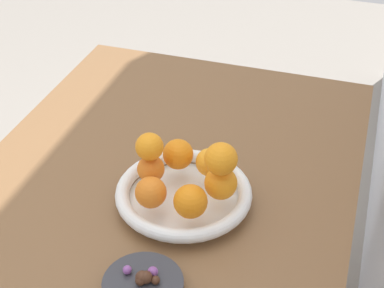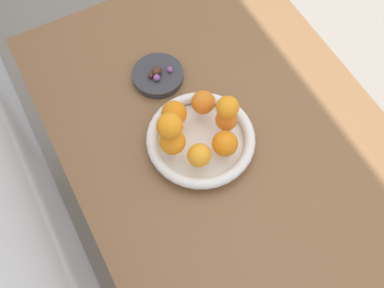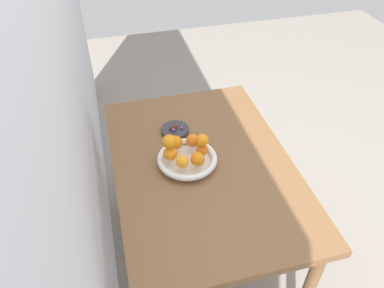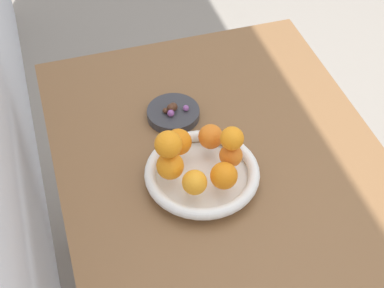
{
  "view_description": "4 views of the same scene",
  "coord_description": "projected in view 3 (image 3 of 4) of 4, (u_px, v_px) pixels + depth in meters",
  "views": [
    {
      "loc": [
        0.81,
        0.34,
        1.48
      ],
      "look_at": [
        0.0,
        0.08,
        0.87
      ],
      "focal_mm": 55.0,
      "sensor_mm": 36.0,
      "label": 1
    },
    {
      "loc": [
        -0.45,
        0.34,
        1.76
      ],
      "look_at": [
        -0.0,
        0.1,
        0.81
      ],
      "focal_mm": 45.0,
      "sensor_mm": 36.0,
      "label": 2
    },
    {
      "loc": [
        -1.12,
        0.34,
        1.86
      ],
      "look_at": [
        0.02,
        0.04,
        0.84
      ],
      "focal_mm": 35.0,
      "sensor_mm": 36.0,
      "label": 3
    },
    {
      "loc": [
        -0.8,
        0.34,
        1.75
      ],
      "look_at": [
        0.05,
        0.08,
        0.83
      ],
      "focal_mm": 55.0,
      "sensor_mm": 36.0,
      "label": 4
    }
  ],
  "objects": [
    {
      "name": "orange_4",
      "position": [
        182.0,
        162.0,
        1.53
      ],
      "size": [
        0.05,
        0.05,
        0.05
      ],
      "primitive_type": "sphere",
      "color": "orange",
      "rests_on": "fruit_bowl"
    },
    {
      "name": "candy_ball_0",
      "position": [
        182.0,
        128.0,
        1.76
      ],
      "size": [
        0.01,
        0.01,
        0.01
      ],
      "primitive_type": "sphere",
      "color": "#8C4C99",
      "rests_on": "candy_dish"
    },
    {
      "name": "ground_plane",
      "position": [
        200.0,
        258.0,
        2.1
      ],
      "size": [
        6.0,
        6.0,
        0.0
      ],
      "primitive_type": "plane",
      "color": "gray"
    },
    {
      "name": "orange_1",
      "position": [
        193.0,
        140.0,
        1.62
      ],
      "size": [
        0.06,
        0.06,
        0.06
      ],
      "primitive_type": "sphere",
      "color": "orange",
      "rests_on": "fruit_bowl"
    },
    {
      "name": "candy_ball_1",
      "position": [
        175.0,
        127.0,
        1.76
      ],
      "size": [
        0.02,
        0.02,
        0.02
      ],
      "primitive_type": "sphere",
      "color": "#8C4C99",
      "rests_on": "candy_dish"
    },
    {
      "name": "candy_ball_6",
      "position": [
        175.0,
        127.0,
        1.75
      ],
      "size": [
        0.02,
        0.02,
        0.02
      ],
      "primitive_type": "sphere",
      "color": "#472819",
      "rests_on": "candy_dish"
    },
    {
      "name": "candy_ball_3",
      "position": [
        171.0,
        128.0,
        1.75
      ],
      "size": [
        0.01,
        0.01,
        0.01
      ],
      "primitive_type": "sphere",
      "color": "#472819",
      "rests_on": "candy_dish"
    },
    {
      "name": "candy_ball_5",
      "position": [
        175.0,
        126.0,
        1.76
      ],
      "size": [
        0.02,
        0.02,
        0.02
      ],
      "primitive_type": "sphere",
      "color": "#472819",
      "rests_on": "candy_dish"
    },
    {
      "name": "orange_7",
      "position": [
        203.0,
        140.0,
        1.55
      ],
      "size": [
        0.05,
        0.05,
        0.05
      ],
      "primitive_type": "sphere",
      "color": "orange",
      "rests_on": "orange_0"
    },
    {
      "name": "orange_5",
      "position": [
        198.0,
        159.0,
        1.53
      ],
      "size": [
        0.06,
        0.06,
        0.06
      ],
      "primitive_type": "sphere",
      "color": "orange",
      "rests_on": "fruit_bowl"
    },
    {
      "name": "wall_back",
      "position": [
        59.0,
        74.0,
        1.19
      ],
      "size": [
        4.0,
        0.05,
        2.5
      ],
      "primitive_type": "cube",
      "color": "silver",
      "rests_on": "ground_plane"
    },
    {
      "name": "candy_ball_2",
      "position": [
        174.0,
        127.0,
        1.75
      ],
      "size": [
        0.02,
        0.02,
        0.02
      ],
      "primitive_type": "sphere",
      "color": "#472819",
      "rests_on": "candy_dish"
    },
    {
      "name": "orange_3",
      "position": [
        170.0,
        154.0,
        1.56
      ],
      "size": [
        0.06,
        0.06,
        0.06
      ],
      "primitive_type": "sphere",
      "color": "orange",
      "rests_on": "fruit_bowl"
    },
    {
      "name": "candy_ball_4",
      "position": [
        173.0,
        130.0,
        1.74
      ],
      "size": [
        0.02,
        0.02,
        0.02
      ],
      "primitive_type": "sphere",
      "color": "#8C4C99",
      "rests_on": "candy_dish"
    },
    {
      "name": "candy_dish",
      "position": [
        175.0,
        130.0,
        1.77
      ],
      "size": [
        0.13,
        0.13,
        0.02
      ],
      "primitive_type": "cylinder",
      "color": "#333338",
      "rests_on": "dining_table"
    },
    {
      "name": "fruit_bowl",
      "position": [
        187.0,
        160.0,
        1.6
      ],
      "size": [
        0.26,
        0.26,
        0.04
      ],
      "color": "white",
      "rests_on": "dining_table"
    },
    {
      "name": "orange_6",
      "position": [
        169.0,
        142.0,
        1.52
      ],
      "size": [
        0.06,
        0.06,
        0.06
      ],
      "primitive_type": "sphere",
      "color": "orange",
      "rests_on": "orange_3"
    },
    {
      "name": "orange_0",
      "position": [
        202.0,
        150.0,
        1.58
      ],
      "size": [
        0.05,
        0.05,
        0.05
      ],
      "primitive_type": "sphere",
      "color": "orange",
      "rests_on": "fruit_bowl"
    },
    {
      "name": "orange_2",
      "position": [
        176.0,
        142.0,
        1.61
      ],
      "size": [
        0.06,
        0.06,
        0.06
      ],
      "primitive_type": "sphere",
      "color": "orange",
      "rests_on": "fruit_bowl"
    },
    {
      "name": "dining_table",
      "position": [
        203.0,
        178.0,
        1.67
      ],
      "size": [
        1.1,
        0.76,
        0.74
      ],
      "color": "brown",
      "rests_on": "ground_plane"
    }
  ]
}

